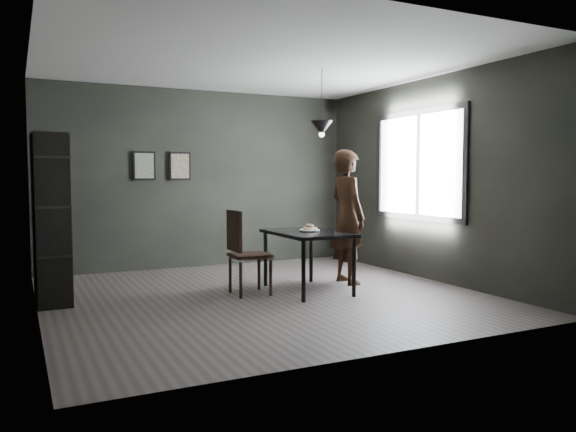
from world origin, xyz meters
name	(u,v)px	position (x,y,z in m)	size (l,w,h in m)	color
ground	(264,295)	(0.00, 0.00, 0.00)	(5.00, 5.00, 0.00)	#393331
back_wall	(201,179)	(0.00, 2.50, 1.40)	(5.00, 0.10, 2.80)	black
ceiling	(263,60)	(0.00, 0.00, 2.80)	(5.00, 5.00, 0.02)	silver
window_assembly	(418,165)	(2.47, 0.20, 1.60)	(0.04, 1.96, 1.56)	white
cafe_table	(308,238)	(0.60, 0.00, 0.67)	(0.80, 1.20, 0.75)	black
white_plate	(310,231)	(0.65, 0.04, 0.76)	(0.23, 0.23, 0.01)	silver
donut_pile	(310,228)	(0.65, 0.04, 0.79)	(0.18, 0.19, 0.08)	beige
woman	(347,217)	(1.33, 0.24, 0.90)	(0.66, 0.43, 1.80)	black
wood_chair	(243,247)	(-0.22, 0.14, 0.59)	(0.46, 0.46, 1.03)	black
shelf_unit	(51,220)	(-2.32, 0.62, 0.95)	(0.36, 0.64, 1.91)	black
pendant_lamp	(322,128)	(0.85, 0.10, 2.05)	(0.28, 0.28, 0.86)	black
framed_print_left	(144,166)	(-0.90, 2.47, 1.60)	(0.34, 0.04, 0.44)	black
framed_print_right	(180,166)	(-0.35, 2.47, 1.60)	(0.34, 0.04, 0.44)	black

